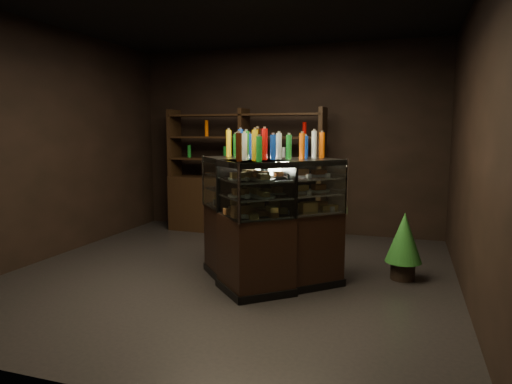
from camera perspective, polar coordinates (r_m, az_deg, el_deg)
ground at (r=5.40m, az=-3.28°, el=-10.21°), size 5.00×5.00×0.00m
room_shell at (r=5.14m, az=-3.45°, el=10.83°), size 5.02×5.02×3.01m
display_case at (r=4.94m, az=0.91°, el=-6.34°), size 1.71×1.36×1.37m
food_display at (r=4.83m, az=0.91°, el=0.51°), size 1.33×0.98×0.43m
bottles_top at (r=4.79m, az=0.94°, el=5.84°), size 1.16×0.84×0.30m
potted_conifer at (r=5.34m, az=18.03°, el=-5.31°), size 0.40×0.40×0.86m
back_shelving at (r=7.33m, az=-1.49°, el=-0.59°), size 2.59×0.50×2.00m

